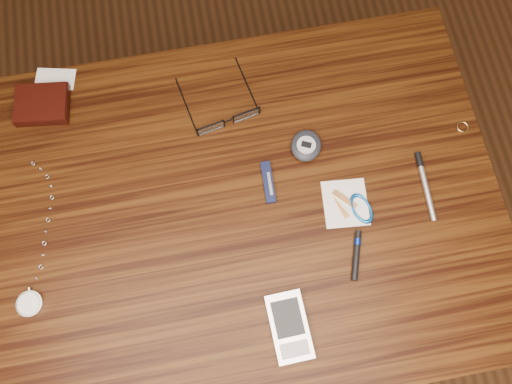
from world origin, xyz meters
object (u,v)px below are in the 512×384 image
(wallet_and_card, at_px, (42,104))
(pda_phone, at_px, (289,327))
(pedometer, at_px, (306,146))
(desk, at_px, (231,223))
(eyeglasses, at_px, (227,118))
(silver_pen, at_px, (424,181))
(notepad_keys, at_px, (354,206))
(pocket_watch, at_px, (31,299))
(pocket_knife, at_px, (268,182))

(wallet_and_card, xyz_separation_m, pda_phone, (0.38, -0.49, -0.00))
(pedometer, bearing_deg, desk, -150.12)
(eyeglasses, distance_m, pda_phone, 0.40)
(silver_pen, bearing_deg, notepad_keys, -170.67)
(pocket_watch, xyz_separation_m, pocket_knife, (0.44, 0.13, -0.00))
(eyeglasses, distance_m, notepad_keys, 0.29)
(wallet_and_card, relative_size, pocket_watch, 0.47)
(pedometer, bearing_deg, wallet_and_card, 159.78)
(wallet_and_card, distance_m, silver_pen, 0.74)
(silver_pen, bearing_deg, wallet_and_card, 157.50)
(eyeglasses, bearing_deg, desk, -99.37)
(pedometer, height_order, pocket_knife, pedometer)
(pocket_knife, bearing_deg, desk, -154.68)
(desk, bearing_deg, pda_phone, -72.69)
(eyeglasses, bearing_deg, pocket_watch, -145.23)
(eyeglasses, bearing_deg, pedometer, -30.94)
(eyeglasses, bearing_deg, silver_pen, -29.00)
(pedometer, xyz_separation_m, silver_pen, (0.20, -0.11, -0.01))
(eyeglasses, bearing_deg, wallet_and_card, 164.50)
(wallet_and_card, xyz_separation_m, eyeglasses, (0.34, -0.10, 0.00))
(desk, relative_size, pda_phone, 8.54)
(notepad_keys, relative_size, pocket_knife, 1.25)
(wallet_and_card, bearing_deg, pedometer, -20.22)
(notepad_keys, bearing_deg, pocket_knife, 153.59)
(desk, xyz_separation_m, pedometer, (0.16, 0.09, 0.11))
(pocket_watch, height_order, pocket_knife, pocket_watch)
(desk, xyz_separation_m, silver_pen, (0.37, -0.01, 0.11))
(pedometer, bearing_deg, eyeglasses, 149.06)
(eyeglasses, height_order, notepad_keys, eyeglasses)
(pocket_knife, bearing_deg, pda_phone, -92.97)
(pedometer, xyz_separation_m, notepad_keys, (0.06, -0.13, -0.01))
(desk, xyz_separation_m, pda_phone, (0.07, -0.22, 0.11))
(notepad_keys, bearing_deg, pedometer, 115.94)
(desk, xyz_separation_m, pocket_watch, (-0.36, -0.09, 0.11))
(pocket_knife, bearing_deg, eyeglasses, 111.07)
(pedometer, distance_m, pocket_knife, 0.10)
(wallet_and_card, distance_m, pedometer, 0.51)
(pedometer, distance_m, notepad_keys, 0.14)
(pocket_knife, distance_m, silver_pen, 0.29)
(notepad_keys, xyz_separation_m, silver_pen, (0.14, 0.02, 0.00))
(desk, xyz_separation_m, wallet_and_card, (-0.31, 0.27, 0.11))
(pocket_watch, bearing_deg, wallet_and_card, 83.07)
(pda_phone, xyz_separation_m, pedometer, (0.10, 0.31, 0.00))
(pocket_watch, height_order, notepad_keys, pocket_watch)
(wallet_and_card, bearing_deg, pocket_knife, -30.37)
(desk, height_order, silver_pen, silver_pen)
(pedometer, relative_size, pocket_knife, 1.03)
(pedometer, bearing_deg, notepad_keys, -64.06)
(desk, distance_m, silver_pen, 0.38)
(pedometer, bearing_deg, pocket_watch, -160.23)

